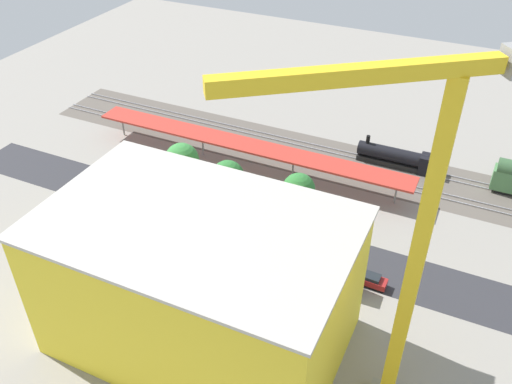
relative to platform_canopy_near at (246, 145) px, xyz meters
The scene contains 20 objects.
ground_plane 16.96m from the platform_canopy_near, 137.50° to the left, with size 181.45×181.45×0.00m, color gray.
rail_bed 15.29m from the platform_canopy_near, 145.52° to the right, with size 113.40×14.03×0.01m, color #5B544C.
street_asphalt 20.76m from the platform_canopy_near, 126.55° to the left, with size 113.40×9.00×0.01m, color #2D2D33.
track_rails 15.24m from the platform_canopy_near, 145.52° to the right, with size 113.40×7.81×0.12m.
platform_canopy_near is the anchor object (origin of this frame).
locomotive 27.41m from the platform_canopy_near, 155.50° to the right, with size 14.87×2.69×4.88m.
parked_car_0 34.56m from the platform_canopy_near, 145.02° to the left, with size 4.35×1.91×1.72m.
parked_car_1 28.66m from the platform_canopy_near, 135.96° to the left, with size 4.59×2.06×1.79m.
parked_car_2 23.87m from the platform_canopy_near, 122.46° to the left, with size 4.53×1.94×1.65m.
parked_car_3 21.11m from the platform_canopy_near, 107.58° to the left, with size 4.48×2.05×1.58m.
construction_building 38.98m from the platform_canopy_near, 108.07° to the left, with size 32.95×20.85×17.44m, color yellow.
construction_roof_slab 40.95m from the platform_canopy_near, 108.07° to the left, with size 33.55×21.45×0.40m, color #B7B2A8.
tower_crane 53.30m from the platform_canopy_near, 131.66° to the left, with size 19.62×15.11×39.71m.
box_truck_0 31.83m from the platform_canopy_near, 135.57° to the left, with size 9.80×2.69×3.33m.
box_truck_1 23.45m from the platform_canopy_near, 116.28° to the left, with size 9.55×2.76×3.35m.
box_truck_2 25.29m from the platform_canopy_near, 125.16° to the left, with size 9.71×2.63×3.16m.
street_tree_0 17.49m from the platform_canopy_near, 142.85° to the left, with size 5.07×5.07×8.23m.
street_tree_1 12.67m from the platform_canopy_near, 58.89° to the left, with size 5.74×5.74×8.49m.
street_tree_2 12.28m from the platform_canopy_near, 102.10° to the left, with size 5.29×5.29×8.27m.
traffic_light 22.02m from the platform_canopy_near, 75.15° to the left, with size 0.50×0.36×6.06m.
Camera 1 is at (-24.38, 63.04, 53.12)m, focal length 38.21 mm.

